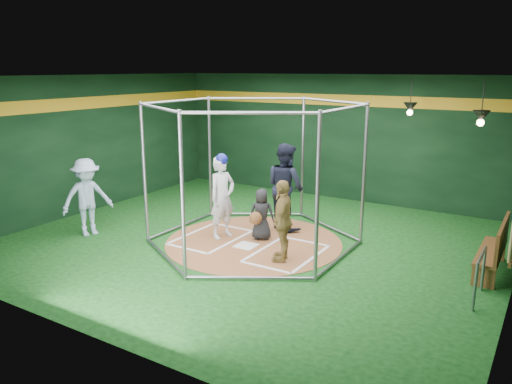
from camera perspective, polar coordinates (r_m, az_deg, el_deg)
The scene contains 15 objects.
room_shell at distance 10.38m, azimuth -0.27°, elevation 3.40°, with size 10.10×9.10×3.53m.
clay_disc at distance 10.83m, azimuth -0.28°, elevation -5.74°, with size 3.80×3.80×0.01m, color #965C36.
home_plate at distance 10.59m, azimuth -1.14°, elevation -6.14°, with size 0.43×0.43×0.01m, color white.
batter_box_left at distance 11.14m, azimuth -5.13°, elevation -5.17°, with size 1.17×1.77×0.01m.
batter_box_right at distance 10.18m, azimuth 3.55°, elevation -7.02°, with size 1.17×1.77×0.01m.
batting_cage at distance 10.42m, azimuth -0.29°, elevation 2.02°, with size 4.05×4.67×3.00m.
pendant_lamp_near at distance 12.70m, azimuth 17.20°, elevation 9.22°, with size 0.34×0.34×0.90m.
pendant_lamp_far at distance 10.79m, azimuth 24.34°, elevation 7.87°, with size 0.34×0.34×0.90m.
batter_figure at distance 10.90m, azimuth -3.88°, elevation -0.48°, with size 0.58×0.74×1.88m.
visitor_leopard at distance 9.60m, azimuth 3.07°, elevation -3.28°, with size 0.94×0.39×1.60m, color tan.
catcher_figure at distance 10.82m, azimuth 0.59°, elevation -2.58°, with size 0.65×0.67×1.13m.
umpire at distance 11.50m, azimuth 3.38°, elevation 0.65°, with size 0.97×0.76×2.00m, color black.
bystander_blue at distance 11.70m, azimuth -18.75°, elevation -0.57°, with size 1.12×0.65×1.74m, color #9CB4CF.
dugout_bench at distance 10.08m, azimuth 25.73°, elevation -5.69°, with size 0.40×1.70×0.99m.
steel_railing at distance 8.83m, azimuth 24.26°, elevation -8.11°, with size 0.05×0.92×0.79m.
Camera 1 is at (5.38, -8.66, 3.66)m, focal length 35.00 mm.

